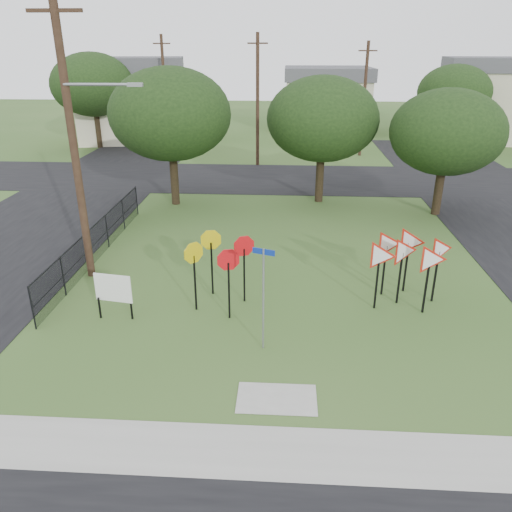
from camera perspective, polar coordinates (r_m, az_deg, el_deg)
The scene contains 23 objects.
ground at distance 14.98m, azimuth 2.59°, elevation -10.24°, with size 140.00×140.00×0.00m, color #30511E.
sidewalk at distance 11.69m, azimuth 2.19°, elevation -21.54°, with size 30.00×1.60×0.02m, color #989790.
planting_strip at distance 10.86m, azimuth 2.01°, elevation -25.99°, with size 30.00×0.80×0.02m, color #30511E.
street_left at distance 26.85m, azimuth -23.55°, elevation 3.26°, with size 8.00×50.00×0.02m, color black.
street_far at distance 33.55m, azimuth 3.23°, elevation 8.82°, with size 60.00×8.00×0.02m, color black.
curb_pad at distance 13.03m, azimuth 2.39°, elevation -15.99°, with size 2.00×1.20×0.02m, color #989790.
street_name_sign at distance 13.99m, azimuth 0.85°, elevation -4.29°, with size 0.62×0.24×3.14m.
stop_sign_cluster at distance 16.39m, azimuth -4.21°, elevation -0.05°, with size 2.20×1.87×2.43m.
yield_sign_cluster at distance 17.34m, azimuth 16.92°, elevation 0.29°, with size 3.09×1.74×2.45m.
info_board at distance 16.49m, azimuth -16.01°, elevation -3.73°, with size 1.24×0.25×1.57m.
utility_pole_main at distance 18.77m, azimuth -20.05°, elevation 12.48°, with size 3.55×0.33×10.00m.
far_pole_a at distance 36.77m, azimuth 0.18°, elevation 17.37°, with size 1.40×0.24×9.00m.
far_pole_b at distance 41.14m, azimuth 12.24°, elevation 17.13°, with size 1.40×0.24×8.50m.
far_pole_c at distance 43.86m, azimuth -10.38°, elevation 17.93°, with size 1.40×0.24×9.00m.
fence_run at distance 21.61m, azimuth -17.64°, elevation 1.79°, with size 0.05×11.55×1.50m.
house_left at distance 48.83m, azimuth -13.96°, elevation 17.01°, with size 10.58×8.88×7.20m.
house_mid at distance 52.92m, azimuth 8.03°, elevation 17.30°, with size 8.40×8.40×6.20m.
house_right at distance 51.93m, azimuth 24.62°, elevation 16.00°, with size 8.30×8.30×7.20m.
tree_near_left at distance 27.43m, azimuth -9.77°, elevation 15.67°, with size 6.40×6.40×7.27m.
tree_near_mid at distance 27.84m, azimuth 7.62°, elevation 15.24°, with size 6.00×6.00×6.80m.
tree_near_right at distance 27.02m, azimuth 21.00°, elevation 13.06°, with size 5.60×5.60×6.33m.
tree_far_left at distance 45.57m, azimuth -18.17°, elevation 18.12°, with size 6.80×6.80×7.73m.
tree_far_right at distance 46.80m, azimuth 21.72°, elevation 16.98°, with size 6.00×6.00×6.80m.
Camera 1 is at (0.09, -12.53, 8.20)m, focal length 35.00 mm.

